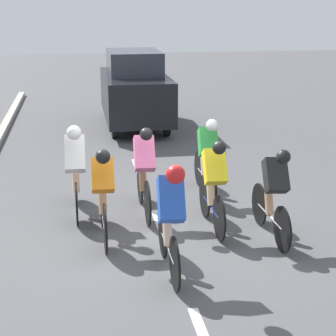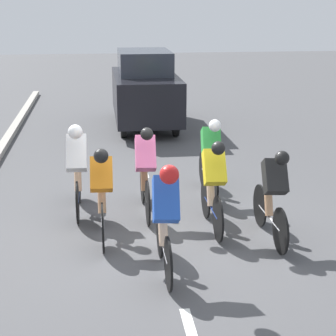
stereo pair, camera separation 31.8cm
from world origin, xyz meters
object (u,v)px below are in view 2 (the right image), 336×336
cyclist_black (273,193)px  support_car (145,89)px  cyclist_white (77,166)px  cyclist_green (210,156)px  cyclist_orange (102,192)px  cyclist_pink (145,169)px  cyclist_yellow (213,183)px  cyclist_blue (165,215)px

cyclist_black → support_car: size_ratio=0.44×
cyclist_black → cyclist_white: cyclist_white is taller
cyclist_green → cyclist_orange: bearing=41.1°
cyclist_pink → cyclist_orange: bearing=52.3°
cyclist_pink → support_car: bearing=-94.9°
cyclist_black → cyclist_green: cyclist_green is taller
cyclist_orange → support_car: 7.77m
cyclist_black → support_car: support_car is taller
cyclist_yellow → cyclist_orange: cyclist_yellow is taller
cyclist_pink → cyclist_yellow: cyclist_pink is taller
cyclist_yellow → cyclist_orange: bearing=4.6°
cyclist_white → cyclist_yellow: bearing=155.4°
cyclist_black → cyclist_white: size_ratio=1.01×
cyclist_pink → support_car: size_ratio=0.45×
cyclist_blue → cyclist_yellow: bearing=-123.2°
cyclist_yellow → cyclist_orange: size_ratio=0.96×
cyclist_yellow → cyclist_pink: bearing=-39.4°
cyclist_white → cyclist_green: bearing=-165.2°
cyclist_pink → cyclist_yellow: bearing=140.6°
cyclist_pink → cyclist_orange: 1.17m
cyclist_black → cyclist_orange: (2.46, -0.35, 0.00)m
cyclist_orange → support_car: (-1.29, -7.66, 0.30)m
support_car → cyclist_yellow: bearing=92.9°
cyclist_white → support_car: (-1.68, -6.58, 0.22)m
cyclist_black → cyclist_orange: 2.49m
cyclist_white → cyclist_pink: bearing=172.2°
cyclist_orange → cyclist_blue: cyclist_blue is taller
cyclist_black → cyclist_yellow: size_ratio=1.03×
cyclist_black → cyclist_pink: 2.17m
cyclist_pink → cyclist_yellow: (-0.96, 0.79, -0.02)m
cyclist_white → cyclist_black: bearing=153.3°
cyclist_blue → cyclist_orange: bearing=-57.6°
cyclist_green → cyclist_pink: bearing=32.0°
cyclist_white → cyclist_green: 2.40m
cyclist_black → support_car: (1.17, -8.01, 0.30)m
cyclist_green → support_car: (0.65, -5.97, 0.29)m
cyclist_black → cyclist_blue: cyclist_blue is taller
cyclist_yellow → cyclist_blue: 1.64m
cyclist_blue → cyclist_black: bearing=-152.3°
cyclist_pink → cyclist_yellow: size_ratio=1.06×
cyclist_yellow → cyclist_green: (-0.26, -1.56, 0.00)m
cyclist_yellow → cyclist_white: bearing=-24.6°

